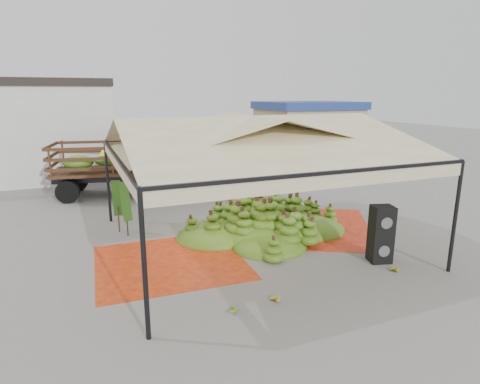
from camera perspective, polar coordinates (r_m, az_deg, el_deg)
name	(u,v)px	position (r m, az deg, el deg)	size (l,w,h in m)	color
ground	(252,242)	(13.00, 1.72, -7.13)	(90.00, 90.00, 0.00)	slate
canopy_tent	(253,139)	(12.22, 1.83, 7.48)	(8.10, 8.10, 4.00)	black
building_tan	(307,132)	(28.47, 9.55, 8.48)	(6.30, 5.30, 4.10)	tan
tarp_left	(170,262)	(11.72, -9.91, -9.74)	(4.05, 3.86, 0.01)	#D25413
tarp_right	(306,226)	(14.66, 9.41, -4.82)	(4.44, 4.67, 0.01)	#EB4316
banana_heap	(267,216)	(13.50, 3.87, -3.44)	(6.04, 4.96, 1.30)	#497117
hand_yellow_a	(393,269)	(11.64, 20.88, -10.19)	(0.41, 0.33, 0.19)	#B08D23
hand_yellow_b	(273,299)	(9.48, 4.67, -14.90)	(0.45, 0.37, 0.21)	gold
hand_red_a	(379,241)	(13.62, 19.11, -6.54)	(0.38, 0.31, 0.17)	#5A1914
hand_red_b	(372,258)	(12.13, 18.20, -8.90)	(0.46, 0.38, 0.21)	#5D1F15
hand_green	(230,308)	(9.11, -1.45, -16.22)	(0.40, 0.33, 0.18)	#5B841B
hanging_bunches	(283,163)	(12.20, 6.16, 4.18)	(3.24, 0.24, 0.20)	#3C811A
speaker_stack	(381,234)	(11.98, 19.42, -5.66)	(0.71, 0.65, 1.63)	black
banana_leaves	(125,232)	(14.49, -15.99, -5.44)	(0.96, 1.36, 3.70)	#296A1C
vendor	(224,180)	(17.76, -2.35, 1.68)	(0.66, 0.44, 1.82)	gray
truck_left	(143,161)	(19.41, -13.64, 4.30)	(7.71, 3.86, 2.53)	#4F301A
truck_right	(268,150)	(23.61, 3.99, 6.04)	(7.27, 4.36, 2.36)	#51381B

